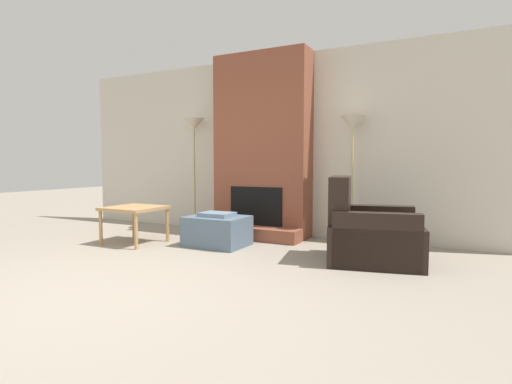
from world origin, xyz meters
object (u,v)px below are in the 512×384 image
(armchair, at_px, (368,236))
(floor_lamp_right, at_px, (353,132))
(side_table, at_px, (135,211))
(floor_lamp_left, at_px, (194,133))
(ottoman, at_px, (217,230))

(armchair, bearing_deg, floor_lamp_right, 12.05)
(side_table, height_order, floor_lamp_left, floor_lamp_left)
(side_table, bearing_deg, armchair, 7.43)
(armchair, relative_size, floor_lamp_left, 0.62)
(ottoman, bearing_deg, floor_lamp_left, 137.39)
(floor_lamp_left, xyz_separation_m, floor_lamp_right, (2.49, 0.00, -0.08))
(side_table, xyz_separation_m, floor_lamp_right, (2.53, 1.27, 1.02))
(armchair, height_order, side_table, armchair)
(ottoman, bearing_deg, floor_lamp_right, 32.02)
(side_table, height_order, floor_lamp_right, floor_lamp_right)
(side_table, bearing_deg, floor_lamp_right, 26.73)
(ottoman, bearing_deg, armchair, 0.98)
(armchair, xyz_separation_m, floor_lamp_left, (-2.88, 0.89, 1.25))
(ottoman, relative_size, floor_lamp_right, 0.45)
(floor_lamp_right, bearing_deg, ottoman, -147.98)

